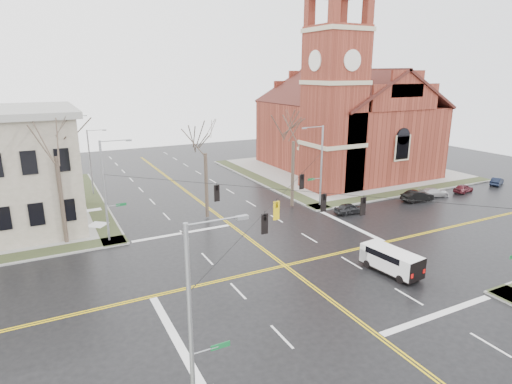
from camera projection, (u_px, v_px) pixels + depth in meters
name	position (u px, v px, depth m)	size (l,w,h in m)	color
ground	(285.00, 266.00, 33.69)	(120.00, 120.00, 0.00)	black
sidewalks	(285.00, 265.00, 33.66)	(80.00, 80.00, 0.17)	gray
road_markings	(285.00, 265.00, 33.68)	(100.00, 100.00, 0.01)	gold
church	(343.00, 116.00, 63.52)	(24.28, 27.48, 27.50)	maroon
signal_pole_ne	(320.00, 164.00, 47.18)	(2.75, 0.22, 9.00)	gray
signal_pole_nw	(106.00, 188.00, 37.21)	(2.75, 0.22, 9.00)	gray
signal_pole_sw	(194.00, 319.00, 17.52)	(2.75, 0.22, 9.00)	gray
span_wires	(286.00, 190.00, 32.01)	(23.02, 23.02, 0.03)	black
traffic_signals	(291.00, 202.00, 31.64)	(8.21, 8.26, 1.30)	black
streetlight_north_a	(91.00, 160.00, 51.77)	(2.30, 0.20, 8.00)	gray
streetlight_north_b	(76.00, 138.00, 68.89)	(2.30, 0.20, 8.00)	gray
cargo_van	(389.00, 259.00, 32.41)	(2.41, 4.94, 1.81)	white
parked_car_a	(350.00, 209.00, 45.89)	(1.37, 3.40, 1.16)	black
parked_car_b	(417.00, 196.00, 50.29)	(1.38, 3.96, 1.31)	black
parked_car_c	(434.00, 192.00, 52.26)	(1.50, 3.70, 1.07)	silver
parked_car_d	(463.00, 188.00, 54.03)	(1.28, 3.17, 1.08)	#4E161E
parked_car_e	(497.00, 181.00, 57.59)	(1.11, 3.20, 1.05)	black
tree_nw_far	(55.00, 150.00, 35.81)	(4.00, 4.00, 11.60)	#3D3127
tree_nw_near	(205.00, 149.00, 42.73)	(4.00, 4.00, 10.06)	#3D3127
tree_ne	(294.00, 137.00, 46.19)	(4.00, 4.00, 10.99)	#3D3127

